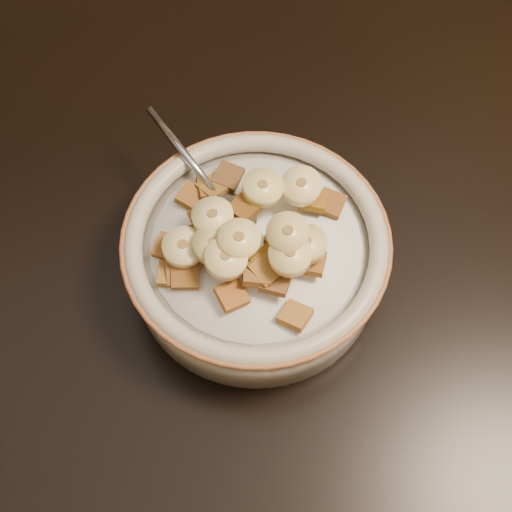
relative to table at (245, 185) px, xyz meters
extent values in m
cube|color=#422816|center=(0.00, 0.00, -0.78)|extent=(4.00, 4.50, 0.10)
cube|color=black|center=(0.00, 0.00, 0.00)|extent=(1.43, 0.94, 0.04)
cylinder|color=#B9B39C|center=(-0.01, -0.10, 0.04)|extent=(0.19, 0.19, 0.05)
cylinder|color=white|center=(-0.01, -0.10, 0.07)|extent=(0.16, 0.16, 0.00)
ellipsoid|color=#A3AEC2|center=(-0.03, -0.07, 0.07)|extent=(0.05, 0.06, 0.01)
cube|color=brown|center=(-0.02, -0.08, 0.09)|extent=(0.03, 0.03, 0.01)
cube|color=olive|center=(0.00, -0.11, 0.09)|extent=(0.03, 0.03, 0.01)
cube|color=brown|center=(-0.01, -0.14, 0.08)|extent=(0.03, 0.03, 0.01)
cube|color=brown|center=(-0.07, -0.11, 0.08)|extent=(0.03, 0.03, 0.01)
cube|color=brown|center=(0.05, -0.08, 0.07)|extent=(0.03, 0.03, 0.01)
cube|color=brown|center=(-0.07, -0.11, 0.07)|extent=(0.02, 0.02, 0.01)
cube|color=olive|center=(0.02, -0.13, 0.08)|extent=(0.03, 0.03, 0.01)
cube|color=brown|center=(-0.04, -0.08, 0.08)|extent=(0.03, 0.03, 0.01)
cube|color=#8C5F17|center=(0.04, -0.08, 0.08)|extent=(0.03, 0.03, 0.01)
cube|color=#8E5F17|center=(-0.01, -0.12, 0.08)|extent=(0.03, 0.03, 0.01)
cube|color=brown|center=(-0.07, -0.12, 0.07)|extent=(0.02, 0.02, 0.01)
cube|color=brown|center=(-0.02, -0.04, 0.08)|extent=(0.03, 0.03, 0.01)
cube|color=brown|center=(-0.04, -0.14, 0.08)|extent=(0.02, 0.02, 0.01)
cube|color=brown|center=(-0.04, -0.12, 0.08)|extent=(0.03, 0.03, 0.01)
cube|color=olive|center=(0.00, -0.17, 0.07)|extent=(0.03, 0.03, 0.01)
cube|color=brown|center=(-0.08, -0.09, 0.08)|extent=(0.03, 0.03, 0.01)
cube|color=brown|center=(-0.04, -0.05, 0.07)|extent=(0.02, 0.02, 0.01)
cube|color=brown|center=(-0.05, -0.08, 0.08)|extent=(0.02, 0.02, 0.01)
cube|color=brown|center=(-0.08, -0.11, 0.07)|extent=(0.02, 0.02, 0.01)
cube|color=brown|center=(-0.04, -0.05, 0.07)|extent=(0.03, 0.03, 0.01)
cube|color=brown|center=(-0.05, -0.05, 0.07)|extent=(0.03, 0.03, 0.01)
cube|color=olive|center=(-0.01, -0.13, 0.08)|extent=(0.03, 0.03, 0.01)
cube|color=brown|center=(-0.06, -0.09, 0.08)|extent=(0.02, 0.02, 0.01)
cube|color=brown|center=(-0.02, -0.13, 0.08)|extent=(0.02, 0.03, 0.01)
cylinder|color=#F4E689|center=(-0.04, -0.08, 0.09)|extent=(0.04, 0.04, 0.01)
cylinder|color=#F5E999|center=(-0.04, -0.12, 0.09)|extent=(0.04, 0.04, 0.01)
cylinder|color=#F1E27B|center=(0.00, -0.13, 0.10)|extent=(0.03, 0.03, 0.01)
cylinder|color=#FFEE86|center=(-0.03, -0.11, 0.10)|extent=(0.04, 0.04, 0.01)
cylinder|color=#FBF18D|center=(0.00, -0.07, 0.09)|extent=(0.04, 0.04, 0.01)
cylinder|color=#FFE68F|center=(0.03, -0.07, 0.09)|extent=(0.04, 0.04, 0.01)
cylinder|color=#F9F1A5|center=(-0.07, -0.10, 0.08)|extent=(0.04, 0.04, 0.01)
cylinder|color=#EECC7F|center=(0.02, -0.12, 0.09)|extent=(0.04, 0.04, 0.01)
cylinder|color=#EACA71|center=(0.01, -0.11, 0.10)|extent=(0.04, 0.04, 0.01)
cylinder|color=#CFC771|center=(-0.05, -0.11, 0.09)|extent=(0.03, 0.03, 0.01)
camera|label=1|loc=(-0.08, -0.36, 0.54)|focal=50.00mm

